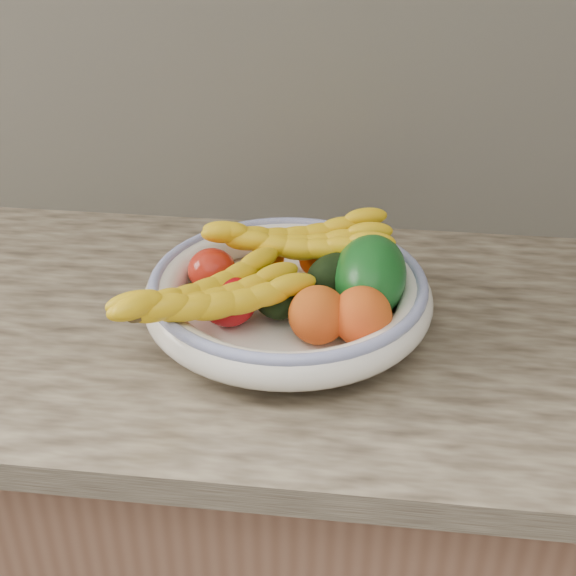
# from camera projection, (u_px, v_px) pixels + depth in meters

# --- Properties ---
(kitchen_counter) EXTENTS (2.44, 0.66, 1.40)m
(kitchen_counter) POSITION_uv_depth(u_px,v_px,m) (290.00, 532.00, 1.35)
(kitchen_counter) COLOR brown
(kitchen_counter) RESTS_ON ground
(fruit_bowl) EXTENTS (0.39, 0.39, 0.08)m
(fruit_bowl) POSITION_uv_depth(u_px,v_px,m) (288.00, 295.00, 1.08)
(fruit_bowl) COLOR white
(fruit_bowl) RESTS_ON kitchen_counter
(clementine_back_left) EXTENTS (0.06, 0.06, 0.04)m
(clementine_back_left) POSITION_uv_depth(u_px,v_px,m) (268.00, 258.00, 1.16)
(clementine_back_left) COLOR orange
(clementine_back_left) RESTS_ON fruit_bowl
(clementine_back_right) EXTENTS (0.06, 0.06, 0.05)m
(clementine_back_right) POSITION_uv_depth(u_px,v_px,m) (317.00, 259.00, 1.16)
(clementine_back_right) COLOR #FF5205
(clementine_back_right) RESTS_ON fruit_bowl
(tomato_left) EXTENTS (0.07, 0.07, 0.06)m
(tomato_left) POSITION_uv_depth(u_px,v_px,m) (212.00, 270.00, 1.12)
(tomato_left) COLOR #B52113
(tomato_left) RESTS_ON fruit_bowl
(tomato_near_left) EXTENTS (0.10, 0.10, 0.07)m
(tomato_near_left) POSITION_uv_depth(u_px,v_px,m) (228.00, 301.00, 1.05)
(tomato_near_left) COLOR #B2070E
(tomato_near_left) RESTS_ON fruit_bowl
(avocado_center) EXTENTS (0.10, 0.11, 0.06)m
(avocado_center) POSITION_uv_depth(u_px,v_px,m) (275.00, 293.00, 1.06)
(avocado_center) COLOR black
(avocado_center) RESTS_ON fruit_bowl
(avocado_right) EXTENTS (0.12, 0.12, 0.07)m
(avocado_right) POSITION_uv_depth(u_px,v_px,m) (339.00, 276.00, 1.10)
(avocado_right) COLOR black
(avocado_right) RESTS_ON fruit_bowl
(green_mango) EXTENTS (0.13, 0.15, 0.13)m
(green_mango) POSITION_uv_depth(u_px,v_px,m) (370.00, 276.00, 1.07)
(green_mango) COLOR #0E4D17
(green_mango) RESTS_ON fruit_bowl
(peach_front) EXTENTS (0.08, 0.08, 0.08)m
(peach_front) POSITION_uv_depth(u_px,v_px,m) (318.00, 315.00, 1.01)
(peach_front) COLOR orange
(peach_front) RESTS_ON fruit_bowl
(peach_right) EXTENTS (0.09, 0.09, 0.08)m
(peach_right) POSITION_uv_depth(u_px,v_px,m) (362.00, 316.00, 1.00)
(peach_right) COLOR orange
(peach_right) RESTS_ON fruit_bowl
(banana_bunch_back) EXTENTS (0.29, 0.15, 0.08)m
(banana_bunch_back) POSITION_uv_depth(u_px,v_px,m) (297.00, 245.00, 1.12)
(banana_bunch_back) COLOR yellow
(banana_bunch_back) RESTS_ON fruit_bowl
(banana_bunch_front) EXTENTS (0.29, 0.27, 0.08)m
(banana_bunch_front) POSITION_uv_depth(u_px,v_px,m) (209.00, 302.00, 1.00)
(banana_bunch_front) COLOR yellow
(banana_bunch_front) RESTS_ON fruit_bowl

